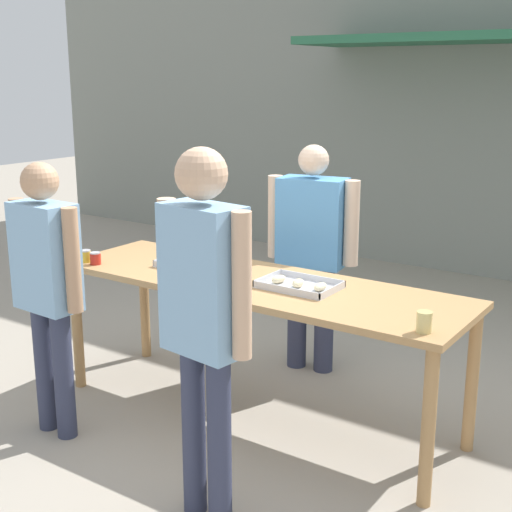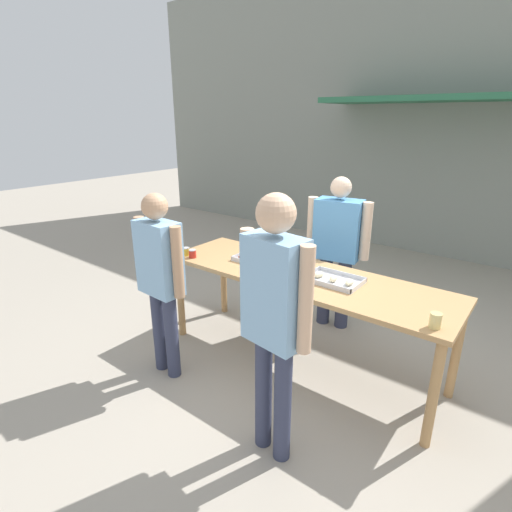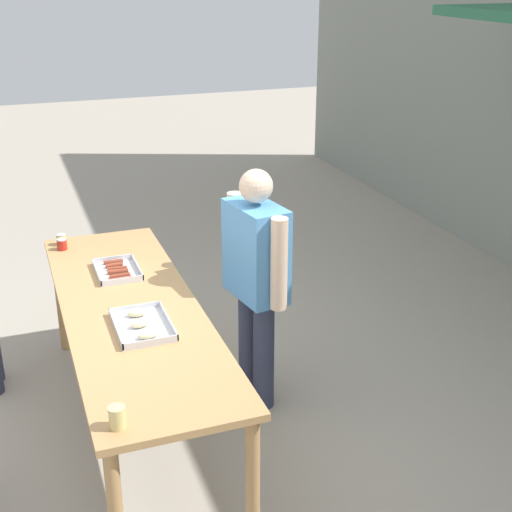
# 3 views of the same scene
# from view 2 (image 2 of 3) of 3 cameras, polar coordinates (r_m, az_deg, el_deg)

# --- Properties ---
(ground_plane) EXTENTS (24.00, 24.00, 0.00)m
(ground_plane) POSITION_cam_2_polar(r_m,az_deg,el_deg) (3.90, 6.16, -14.66)
(ground_plane) COLOR #A39989
(building_facade_back) EXTENTS (12.00, 1.11, 4.50)m
(building_facade_back) POSITION_cam_2_polar(r_m,az_deg,el_deg) (6.96, 25.42, 18.32)
(building_facade_back) COLOR gray
(building_facade_back) RESTS_ON ground
(serving_table) EXTENTS (2.60, 0.79, 0.88)m
(serving_table) POSITION_cam_2_polar(r_m,az_deg,el_deg) (3.52, 6.62, -3.99)
(serving_table) COLOR tan
(serving_table) RESTS_ON ground
(food_tray_sausages) EXTENTS (0.39, 0.27, 0.04)m
(food_tray_sausages) POSITION_cam_2_polar(r_m,az_deg,el_deg) (3.76, -0.00, -0.52)
(food_tray_sausages) COLOR silver
(food_tray_sausages) RESTS_ON serving_table
(food_tray_buns) EXTENTS (0.45, 0.30, 0.06)m
(food_tray_buns) POSITION_cam_2_polar(r_m,az_deg,el_deg) (3.36, 11.06, -3.35)
(food_tray_buns) COLOR silver
(food_tray_buns) RESTS_ON serving_table
(condiment_jar_mustard) EXTENTS (0.07, 0.07, 0.08)m
(condiment_jar_mustard) POSITION_cam_2_polar(r_m,az_deg,el_deg) (3.97, -9.96, 0.64)
(condiment_jar_mustard) COLOR gold
(condiment_jar_mustard) RESTS_ON serving_table
(condiment_jar_ketchup) EXTENTS (0.07, 0.07, 0.08)m
(condiment_jar_ketchup) POSITION_cam_2_polar(r_m,az_deg,el_deg) (3.89, -9.06, 0.34)
(condiment_jar_ketchup) COLOR #B22319
(condiment_jar_ketchup) RESTS_ON serving_table
(beer_cup) EXTENTS (0.08, 0.08, 0.10)m
(beer_cup) POSITION_cam_2_polar(r_m,az_deg,el_deg) (2.84, 24.26, -8.41)
(beer_cup) COLOR #DBC67A
(beer_cup) RESTS_ON serving_table
(person_server_behind_table) EXTENTS (0.66, 0.32, 1.62)m
(person_server_behind_table) POSITION_cam_2_polar(r_m,az_deg,el_deg) (4.19, 11.52, 2.00)
(person_server_behind_table) COLOR #333851
(person_server_behind_table) RESTS_ON ground
(person_customer_holding_hotdog) EXTENTS (0.56, 0.23, 1.61)m
(person_customer_holding_hotdog) POSITION_cam_2_polar(r_m,az_deg,el_deg) (3.38, -13.53, -2.12)
(person_customer_holding_hotdog) COLOR #333851
(person_customer_holding_hotdog) RESTS_ON ground
(person_customer_with_cup) EXTENTS (0.55, 0.26, 1.78)m
(person_customer_with_cup) POSITION_cam_2_polar(r_m,az_deg,el_deg) (2.42, 2.64, -7.46)
(person_customer_with_cup) COLOR #333851
(person_customer_with_cup) RESTS_ON ground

